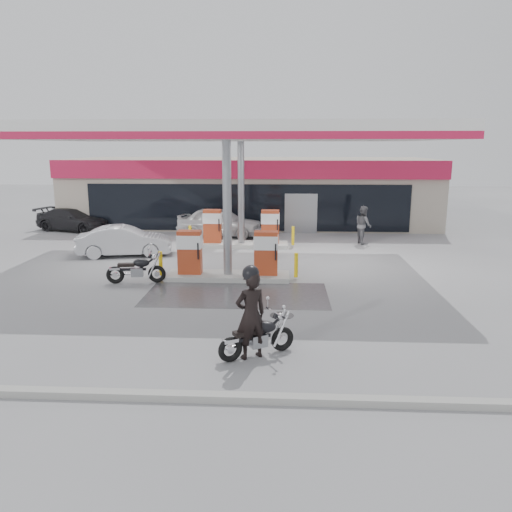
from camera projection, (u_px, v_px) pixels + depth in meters
The scene contains 15 objects.
ground at pixel (222, 294), 16.48m from camera, with size 90.00×90.00×0.00m, color gray.
wet_patch at pixel (237, 294), 16.45m from camera, with size 6.00×3.00×0.00m, color #4C4C4F.
drain_cover at pixel (282, 315), 14.42m from camera, with size 0.70×0.70×0.01m, color #38383A.
kerb at pixel (178, 396), 9.64m from camera, with size 28.00×0.25×0.15m, color gray.
store_building at pixel (252, 190), 31.57m from camera, with size 22.00×8.22×4.00m.
canopy at pixel (235, 134), 20.20m from camera, with size 16.00×10.02×5.51m.
pump_island_near at pixel (228, 260), 18.27m from camera, with size 5.14×1.30×1.78m.
pump_island_far at pixel (241, 232), 24.12m from camera, with size 5.14×1.30×1.78m.
main_motorcycle at pixel (258, 338), 11.58m from camera, with size 1.76×1.14×1.01m.
biker_main at pixel (251, 315), 11.37m from camera, with size 0.75×0.49×2.07m, color black.
parked_motorcycle at pixel (137, 270), 17.72m from camera, with size 2.09×0.80×1.08m.
sedan_white at pixel (220, 222), 26.86m from camera, with size 1.84×4.57×1.56m, color silver.
attendant at pixel (363, 225), 24.73m from camera, with size 0.92×0.72×1.89m, color #59595E.
hatchback_silver at pixel (124, 241), 22.05m from camera, with size 1.42×4.07×1.34m, color #ABADB4.
parked_car_left at pixel (73, 219), 28.56m from camera, with size 1.81×4.46×1.29m, color black.
Camera 1 is at (1.99, -15.72, 4.83)m, focal length 35.00 mm.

